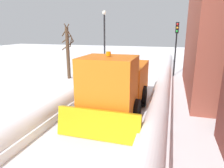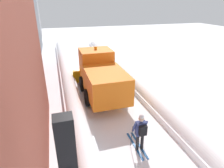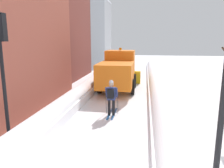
{
  "view_description": "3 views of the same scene",
  "coord_description": "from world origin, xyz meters",
  "views": [
    {
      "loc": [
        -2.82,
        20.57,
        3.95
      ],
      "look_at": [
        0.27,
        10.1,
        1.03
      ],
      "focal_mm": 32.61,
      "sensor_mm": 36.0,
      "label": 1
    },
    {
      "loc": [
        -3.06,
        -0.11,
        5.99
      ],
      "look_at": [
        -0.26,
        9.16,
        1.77
      ],
      "focal_mm": 30.42,
      "sensor_mm": 36.0,
      "label": 2
    },
    {
      "loc": [
        1.56,
        -4.5,
        3.71
      ],
      "look_at": [
        -0.38,
        8.42,
        1.07
      ],
      "focal_mm": 35.04,
      "sensor_mm": 36.0,
      "label": 3
    }
  ],
  "objects": [
    {
      "name": "snowbank_right",
      "position": [
        2.41,
        10.0,
        0.29
      ],
      "size": [
        1.1,
        36.0,
        0.9
      ],
      "color": "white",
      "rests_on": "ground"
    },
    {
      "name": "plow_truck",
      "position": [
        -0.37,
        11.39,
        1.48
      ],
      "size": [
        3.2,
        5.98,
        3.12
      ],
      "color": "orange",
      "rests_on": "ground"
    },
    {
      "name": "bare_tree_near",
      "position": [
        5.34,
        5.6,
        2.21
      ],
      "size": [
        1.1,
        1.12,
        4.43
      ],
      "color": "#4D3725",
      "rests_on": "ground"
    },
    {
      "name": "skier",
      "position": [
        -0.02,
        5.78,
        1.0
      ],
      "size": [
        0.62,
        1.8,
        1.81
      ],
      "color": "black",
      "rests_on": "ground"
    },
    {
      "name": "ground_plane",
      "position": [
        0.0,
        10.0,
        0.0
      ],
      "size": [
        80.0,
        80.0,
        0.0
      ],
      "primitive_type": "plane",
      "color": "white"
    },
    {
      "name": "traffic_light_pole",
      "position": [
        -3.08,
        2.13,
        3.19
      ],
      "size": [
        0.28,
        0.42,
        4.56
      ],
      "color": "black",
      "rests_on": "ground"
    },
    {
      "name": "snowbank_left",
      "position": [
        -2.41,
        10.0,
        0.39
      ],
      "size": [
        1.1,
        36.0,
        0.95
      ],
      "color": "white",
      "rests_on": "ground"
    },
    {
      "name": "street_lamp",
      "position": [
        3.61,
        1.36,
        3.58
      ],
      "size": [
        0.4,
        0.4,
        5.72
      ],
      "color": "black",
      "rests_on": "ground"
    }
  ]
}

